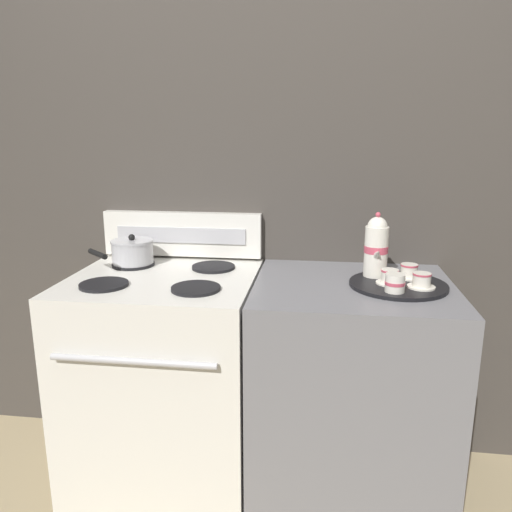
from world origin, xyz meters
TOP-DOWN VIEW (x-y plane):
  - ground_plane at (0.00, 0.00)m, footprint 6.00×6.00m
  - wall_back at (0.00, 0.36)m, footprint 6.00×0.05m
  - stove at (-0.38, -0.00)m, footprint 0.74×0.69m
  - control_panel at (-0.38, 0.31)m, footprint 0.72×0.05m
  - side_counter at (0.37, 0.00)m, footprint 0.75×0.66m
  - saucepan at (-0.56, 0.15)m, footprint 0.25×0.26m
  - serving_tray at (0.53, -0.01)m, footprint 0.36×0.36m
  - teapot at (0.45, 0.07)m, footprint 0.09×0.15m
  - teacup_left at (0.61, -0.06)m, footprint 0.10×0.10m
  - teacup_right at (0.50, -0.02)m, footprint 0.10×0.10m
  - teacup_front at (0.58, 0.06)m, footprint 0.10×0.10m
  - creamer_jug at (0.50, -0.12)m, footprint 0.07×0.07m

SIDE VIEW (x-z plane):
  - ground_plane at x=0.00m, z-range 0.00..0.00m
  - side_counter at x=0.37m, z-range 0.00..0.91m
  - stove at x=-0.38m, z-range 0.00..0.91m
  - serving_tray at x=0.53m, z-range 0.91..0.92m
  - teacup_left at x=0.61m, z-range 0.92..0.97m
  - teacup_right at x=0.50m, z-range 0.92..0.97m
  - teacup_front at x=0.58m, z-range 0.92..0.97m
  - creamer_jug at x=0.50m, z-range 0.92..0.98m
  - saucepan at x=-0.56m, z-range 0.91..1.03m
  - control_panel at x=-0.38m, z-range 0.92..1.12m
  - teapot at x=0.45m, z-range 0.91..1.16m
  - wall_back at x=0.00m, z-range 0.00..2.20m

